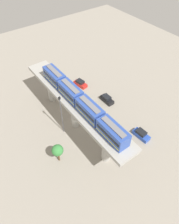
# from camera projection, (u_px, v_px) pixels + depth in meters

# --- Properties ---
(ground_plane) EXTENTS (120.00, 120.00, 0.00)m
(ground_plane) POSITION_uv_depth(u_px,v_px,m) (76.00, 125.00, 51.44)
(ground_plane) COLOR gray
(viaduct) EXTENTS (5.20, 35.80, 8.49)m
(viaduct) POSITION_uv_depth(u_px,v_px,m) (74.00, 106.00, 46.72)
(viaduct) COLOR #A8A59E
(viaduct) RESTS_ON ground
(train) EXTENTS (2.64, 27.45, 3.24)m
(train) POSITION_uv_depth(u_px,v_px,m) (80.00, 101.00, 42.91)
(train) COLOR #2D4CA5
(train) RESTS_ON viaduct
(parked_car_blue) EXTENTS (2.09, 4.32, 1.76)m
(parked_car_blue) POSITION_uv_depth(u_px,v_px,m) (141.00, 134.00, 48.46)
(parked_car_blue) COLOR #284CB7
(parked_car_blue) RESTS_ON ground
(parked_car_black) EXTENTS (1.88, 4.23, 1.76)m
(parked_car_black) POSITION_uv_depth(u_px,v_px,m) (107.00, 99.00, 56.96)
(parked_car_black) COLOR black
(parked_car_black) RESTS_ON ground
(parked_car_red) EXTENTS (2.56, 4.46, 1.76)m
(parked_car_red) POSITION_uv_depth(u_px,v_px,m) (80.00, 83.00, 61.78)
(parked_car_red) COLOR red
(parked_car_red) RESTS_ON ground
(tree_near_viaduct) EXTENTS (2.44, 2.44, 4.91)m
(tree_near_viaduct) POSITION_uv_depth(u_px,v_px,m) (58.00, 150.00, 41.98)
(tree_near_viaduct) COLOR brown
(tree_near_viaduct) RESTS_ON ground
(signal_post) EXTENTS (0.44, 0.28, 11.09)m
(signal_post) POSITION_uv_depth(u_px,v_px,m) (62.00, 114.00, 45.69)
(signal_post) COLOR #4C4C51
(signal_post) RESTS_ON ground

